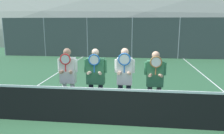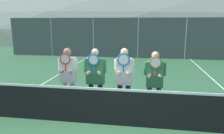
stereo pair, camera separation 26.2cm
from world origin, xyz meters
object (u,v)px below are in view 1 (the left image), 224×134
object	(u,v)px
player_rightmost	(155,79)
car_left_of_center	(122,41)
car_far_left	(62,41)
car_center	(185,41)
player_center_left	(96,77)
player_center_right	(125,77)
player_leftmost	(68,76)

from	to	relation	value
player_rightmost	car_left_of_center	xyz separation A→B (m)	(-1.83, 13.04, -0.14)
car_far_left	car_left_of_center	world-z (taller)	car_left_of_center
car_far_left	car_center	world-z (taller)	car_center
player_center_left	player_center_right	bearing A→B (deg)	0.30
player_leftmost	player_center_right	world-z (taller)	player_center_right
player_rightmost	player_center_left	bearing A→B (deg)	-178.48
player_center_right	player_rightmost	size ratio (longest dim) A/B	1.04
player_center_left	player_rightmost	world-z (taller)	player_center_left
player_center_left	car_far_left	size ratio (longest dim) A/B	0.42
car_left_of_center	car_center	xyz separation A→B (m)	(5.30, -0.06, 0.03)
car_far_left	car_center	bearing A→B (deg)	0.40
player_center_right	car_far_left	distance (m)	14.40
player_center_left	car_far_left	distance (m)	14.08
car_center	car_far_left	bearing A→B (deg)	-179.60
player_center_left	car_far_left	world-z (taller)	player_center_left
car_far_left	car_center	xyz separation A→B (m)	(10.57, 0.07, 0.09)
player_center_right	car_left_of_center	xyz separation A→B (m)	(-1.03, 13.08, -0.18)
player_leftmost	car_far_left	bearing A→B (deg)	110.11
player_center_left	car_center	bearing A→B (deg)	68.78
player_leftmost	car_left_of_center	size ratio (longest dim) A/B	0.40
car_far_left	car_left_of_center	distance (m)	5.28
player_leftmost	player_center_right	xyz separation A→B (m)	(1.56, -0.01, 0.01)
player_leftmost	player_center_left	xyz separation A→B (m)	(0.78, -0.01, 0.00)
player_center_left	player_rightmost	xyz separation A→B (m)	(1.59, 0.04, -0.03)
player_center_left	car_left_of_center	world-z (taller)	player_center_left
player_rightmost	car_left_of_center	bearing A→B (deg)	97.99
player_center_right	car_far_left	world-z (taller)	player_center_right
car_left_of_center	player_rightmost	bearing A→B (deg)	-82.01
player_center_right	player_rightmost	distance (m)	0.80
player_rightmost	car_left_of_center	world-z (taller)	car_left_of_center
player_rightmost	car_far_left	xyz separation A→B (m)	(-7.10, 12.91, -0.20)
player_center_left	car_left_of_center	distance (m)	13.09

